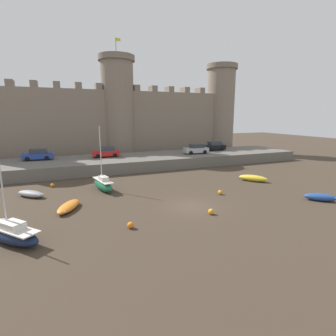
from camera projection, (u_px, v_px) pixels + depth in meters
ground_plane at (192, 206)px, 23.47m from camera, size 160.00×160.00×0.00m
quay_road at (133, 162)px, 41.48m from camera, size 57.01×10.00×1.62m
castle at (118, 115)px, 49.19m from camera, size 51.60×6.59×21.60m
rowboat_midflat_centre at (253, 178)px, 32.34m from camera, size 3.03×3.46×0.77m
sailboat_near_channel_left at (103, 184)px, 28.32m from camera, size 2.01×4.59×6.95m
rowboat_midflat_left at (31, 194)px, 26.07m from camera, size 3.06×3.01×0.65m
sailboat_foreground_left at (11, 234)px, 16.72m from camera, size 4.38×4.80×5.05m
rowboat_midflat_right at (321, 197)px, 24.91m from camera, size 2.79×2.63×0.72m
rowboat_foreground_right at (69, 206)px, 22.52m from camera, size 2.64×3.74×0.61m
mooring_buoy_mid_mud at (131, 225)px, 18.82m from camera, size 0.49×0.49×0.49m
mooring_buoy_off_centre at (211, 212)px, 21.50m from camera, size 0.48×0.48×0.48m
mooring_buoy_near_channel at (52, 185)px, 29.68m from camera, size 0.45×0.45×0.45m
mooring_buoy_near_shore at (220, 192)px, 26.89m from camera, size 0.47×0.47×0.47m
car_quay_west at (106, 152)px, 40.74m from camera, size 4.22×2.12×1.62m
car_quay_centre_east at (214, 146)px, 48.44m from camera, size 4.22×2.12×1.62m
car_quay_centre_west at (38, 155)px, 37.99m from camera, size 4.22×2.12×1.62m
car_quay_east at (196, 149)px, 44.37m from camera, size 4.22×2.12×1.62m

